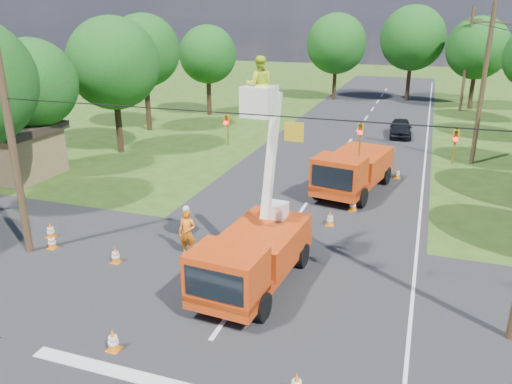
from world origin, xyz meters
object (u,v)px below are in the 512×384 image
at_px(traffic_cone_7, 397,173).
at_px(pole_left, 12,146).
at_px(tree_far_b, 413,38).
at_px(shed, 9,150).
at_px(traffic_cone_0, 113,340).
at_px(pole_right_far, 467,59).
at_px(tree_left_f, 208,55).
at_px(tree_far_c, 478,48).
at_px(traffic_cone_5, 52,241).
at_px(ground_worker, 187,233).
at_px(distant_car, 401,128).
at_px(tree_left_d, 113,64).
at_px(traffic_cone_3, 353,204).
at_px(tree_left_e, 144,51).
at_px(bucket_truck, 253,243).
at_px(tree_far_a, 336,44).
at_px(pole_right_mid, 483,85).
at_px(second_truck, 353,170).
at_px(traffic_cone_4, 116,255).
at_px(traffic_cone_2, 330,219).
at_px(traffic_cone_6, 51,230).
at_px(tree_left_c, 32,84).

relative_size(traffic_cone_7, pole_left, 0.08).
bearing_deg(tree_far_b, shed, -119.58).
bearing_deg(traffic_cone_0, pole_right_far, 76.11).
distance_m(tree_left_f, tree_far_c, 27.10).
distance_m(traffic_cone_5, pole_right_far, 43.37).
relative_size(ground_worker, distant_car, 0.49).
distance_m(traffic_cone_0, tree_left_d, 23.80).
bearing_deg(traffic_cone_3, traffic_cone_5, -143.11).
height_order(shed, tree_left_e, tree_left_e).
bearing_deg(tree_far_b, pole_left, -105.52).
bearing_deg(bucket_truck, tree_far_a, 101.44).
xyz_separation_m(traffic_cone_0, traffic_cone_3, (4.87, 13.30, 0.00)).
bearing_deg(traffic_cone_0, pole_right_mid, 65.78).
bearing_deg(tree_far_b, tree_far_a, -165.96).
bearing_deg(traffic_cone_0, tree_far_c, 75.53).
distance_m(second_truck, ground_worker, 11.01).
distance_m(traffic_cone_4, tree_left_d, 18.41).
xyz_separation_m(ground_worker, tree_left_f, (-11.63, 28.17, 4.68)).
bearing_deg(traffic_cone_2, shed, 176.18).
height_order(traffic_cone_5, tree_far_b, tree_far_b).
relative_size(shed, tree_left_f, 0.65).
relative_size(traffic_cone_2, traffic_cone_7, 1.00).
bearing_deg(bucket_truck, traffic_cone_0, -114.30).
bearing_deg(traffic_cone_3, pole_left, -143.21).
xyz_separation_m(traffic_cone_2, tree_far_c, (7.82, 35.31, 5.70)).
height_order(distant_car, tree_far_b, tree_far_b).
bearing_deg(bucket_truck, traffic_cone_6, 178.53).
bearing_deg(ground_worker, tree_left_f, 112.17).
height_order(traffic_cone_0, tree_far_a, tree_far_a).
distance_m(traffic_cone_5, traffic_cone_6, 1.21).
bearing_deg(traffic_cone_2, traffic_cone_3, 72.13).
bearing_deg(traffic_cone_6, traffic_cone_0, -39.15).
xyz_separation_m(ground_worker, traffic_cone_7, (7.27, 13.13, -0.65)).
xyz_separation_m(second_truck, pole_left, (-11.42, -11.59, 3.19)).
bearing_deg(pole_left, distant_car, 63.69).
bearing_deg(traffic_cone_4, shed, 148.22).
bearing_deg(tree_left_d, ground_worker, -48.08).
distance_m(traffic_cone_3, traffic_cone_6, 14.15).
bearing_deg(pole_right_mid, tree_left_d, -167.99).
distance_m(traffic_cone_6, tree_left_c, 11.45).
distance_m(second_truck, tree_left_e, 22.04).
relative_size(traffic_cone_6, pole_left, 0.08).
bearing_deg(traffic_cone_0, tree_left_f, 109.71).
xyz_separation_m(traffic_cone_7, tree_far_a, (-9.10, 28.04, 5.83)).
relative_size(traffic_cone_0, tree_left_e, 0.08).
xyz_separation_m(traffic_cone_7, shed, (-22.10, -6.96, 1.26)).
height_order(traffic_cone_2, tree_far_a, tree_far_a).
relative_size(traffic_cone_0, traffic_cone_5, 1.00).
relative_size(pole_right_far, tree_far_b, 0.97).
distance_m(shed, tree_left_c, 4.22).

